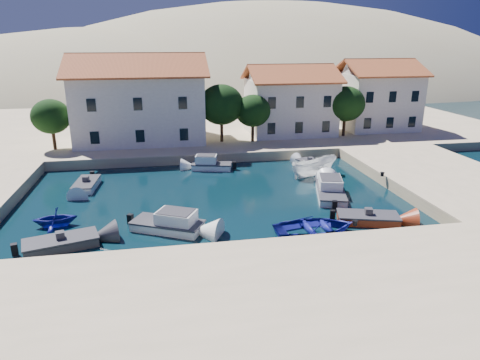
% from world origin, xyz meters
% --- Properties ---
extents(ground, '(400.00, 400.00, 0.00)m').
position_xyz_m(ground, '(0.00, 0.00, 0.00)').
color(ground, black).
rests_on(ground, ground).
extents(quay_south, '(52.00, 12.00, 1.00)m').
position_xyz_m(quay_south, '(0.00, -6.00, 0.50)').
color(quay_south, tan).
rests_on(quay_south, ground).
extents(quay_east, '(11.00, 20.00, 1.00)m').
position_xyz_m(quay_east, '(20.50, 10.00, 0.50)').
color(quay_east, tan).
rests_on(quay_east, ground).
extents(quay_north, '(80.00, 36.00, 1.00)m').
position_xyz_m(quay_north, '(2.00, 38.00, 0.50)').
color(quay_north, tan).
rests_on(quay_north, ground).
extents(hills, '(254.00, 176.00, 99.00)m').
position_xyz_m(hills, '(20.64, 123.62, -23.40)').
color(hills, tan).
rests_on(hills, ground).
extents(building_left, '(14.70, 9.45, 9.70)m').
position_xyz_m(building_left, '(-6.00, 28.00, 5.94)').
color(building_left, silver).
rests_on(building_left, quay_north).
extents(building_mid, '(10.50, 8.40, 8.30)m').
position_xyz_m(building_mid, '(12.00, 29.00, 5.22)').
color(building_mid, silver).
rests_on(building_mid, quay_north).
extents(building_right, '(9.45, 8.40, 8.80)m').
position_xyz_m(building_right, '(24.00, 30.00, 5.47)').
color(building_right, silver).
rests_on(building_right, quay_north).
extents(trees, '(37.30, 5.30, 6.45)m').
position_xyz_m(trees, '(4.51, 25.46, 4.84)').
color(trees, '#382314').
rests_on(trees, quay_north).
extents(bollards, '(29.36, 9.56, 0.30)m').
position_xyz_m(bollards, '(2.80, 3.87, 1.15)').
color(bollards, black).
rests_on(bollards, ground).
extents(motorboat_grey_sw, '(4.66, 3.02, 1.25)m').
position_xyz_m(motorboat_grey_sw, '(-10.03, 2.96, 0.29)').
color(motorboat_grey_sw, '#38363C').
rests_on(motorboat_grey_sw, ground).
extents(cabin_cruiser_south, '(5.14, 3.95, 1.60)m').
position_xyz_m(cabin_cruiser_south, '(-3.59, 4.38, 0.48)').
color(cabin_cruiser_south, white).
rests_on(cabin_cruiser_south, ground).
extents(rowboat_south, '(5.51, 4.04, 1.11)m').
position_xyz_m(rowboat_south, '(5.88, 2.15, 0.00)').
color(rowboat_south, navy).
rests_on(rowboat_south, ground).
extents(motorboat_red_se, '(4.50, 2.93, 1.25)m').
position_xyz_m(motorboat_red_se, '(10.12, 3.18, 0.29)').
color(motorboat_red_se, maroon).
rests_on(motorboat_red_se, ground).
extents(cabin_cruiser_east, '(3.48, 5.59, 1.60)m').
position_xyz_m(cabin_cruiser_east, '(9.51, 8.53, 0.48)').
color(cabin_cruiser_east, white).
rests_on(cabin_cruiser_east, ground).
extents(boat_east, '(5.26, 3.32, 1.90)m').
position_xyz_m(boat_east, '(10.04, 14.05, 0.00)').
color(boat_east, white).
rests_on(boat_east, ground).
extents(motorboat_white_ne, '(2.45, 3.46, 1.25)m').
position_xyz_m(motorboat_white_ne, '(10.69, 16.81, 0.30)').
color(motorboat_white_ne, white).
rests_on(motorboat_white_ne, ground).
extents(rowboat_west, '(3.03, 2.68, 1.49)m').
position_xyz_m(rowboat_west, '(-11.09, 6.40, 0.00)').
color(rowboat_west, navy).
rests_on(rowboat_west, ground).
extents(motorboat_white_west, '(2.02, 4.01, 1.25)m').
position_xyz_m(motorboat_white_west, '(-10.27, 14.25, 0.29)').
color(motorboat_white_west, white).
rests_on(motorboat_white_west, ground).
extents(cabin_cruiser_north, '(4.14, 2.49, 1.60)m').
position_xyz_m(cabin_cruiser_north, '(0.93, 17.91, 0.48)').
color(cabin_cruiser_north, white).
rests_on(cabin_cruiser_north, ground).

